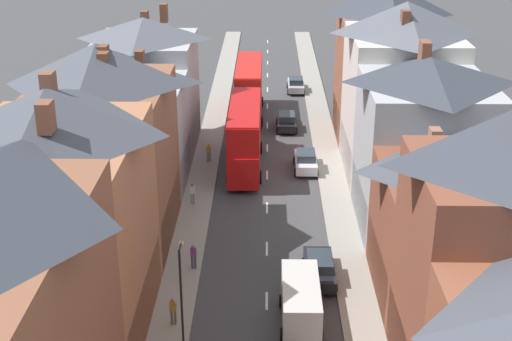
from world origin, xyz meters
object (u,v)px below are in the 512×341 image
object	(u,v)px
pedestrian_far_left	(193,193)
car_near_blue	(306,161)
delivery_van	(301,302)
double_decker_bus_lead	(245,135)
pedestrian_far_right	(209,152)
car_mid_black	(287,121)
double_decker_bus_mid_street	(249,89)
pedestrian_mid_left	(173,310)
car_parked_right_a	(296,84)
pedestrian_mid_right	(193,255)
car_parked_left_a	(319,268)
street_lamp	(181,288)

from	to	relation	value
pedestrian_far_left	car_near_blue	bearing A→B (deg)	38.50
car_near_blue	delivery_van	distance (m)	21.14
double_decker_bus_lead	pedestrian_far_right	xyz separation A→B (m)	(-3.02, 0.92, -1.78)
car_mid_black	delivery_van	bearing A→B (deg)	-90.00
double_decker_bus_mid_street	pedestrian_mid_left	size ratio (longest dim) A/B	6.71
car_parked_right_a	pedestrian_mid_right	world-z (taller)	pedestrian_mid_right
car_parked_left_a	pedestrian_mid_left	xyz separation A→B (m)	(-8.04, -4.82, 0.23)
car_parked_left_a	pedestrian_mid_right	distance (m)	7.58
street_lamp	car_parked_left_a	bearing A→B (deg)	40.35
double_decker_bus_mid_street	pedestrian_far_right	bearing A→B (deg)	-103.91
car_parked_left_a	car_mid_black	size ratio (longest dim) A/B	1.02
car_near_blue	car_parked_left_a	bearing A→B (deg)	-90.00
car_near_blue	pedestrian_mid_right	bearing A→B (deg)	-115.51
double_decker_bus_mid_street	car_parked_right_a	size ratio (longest dim) A/B	2.56
double_decker_bus_mid_street	delivery_van	world-z (taller)	double_decker_bus_mid_street
double_decker_bus_lead	pedestrian_mid_left	world-z (taller)	double_decker_bus_lead
car_mid_black	pedestrian_far_right	bearing A→B (deg)	-127.69
car_parked_left_a	street_lamp	bearing A→B (deg)	-139.65
car_parked_right_a	street_lamp	xyz separation A→B (m)	(-7.35, -45.25, 2.45)
car_mid_black	delivery_van	world-z (taller)	delivery_van
car_mid_black	pedestrian_mid_left	world-z (taller)	pedestrian_mid_left
car_mid_black	pedestrian_mid_right	bearing A→B (deg)	-103.59
pedestrian_far_left	pedestrian_mid_left	bearing A→B (deg)	-88.37
car_near_blue	street_lamp	world-z (taller)	street_lamp
car_mid_black	delivery_van	distance (m)	31.07
car_parked_right_a	car_mid_black	xyz separation A→B (m)	(-1.30, -12.36, 0.00)
car_near_blue	pedestrian_mid_right	xyz separation A→B (m)	(-7.52, -15.75, 0.20)
pedestrian_mid_left	street_lamp	world-z (taller)	street_lamp
car_parked_left_a	double_decker_bus_lead	bearing A→B (deg)	105.98
delivery_van	pedestrian_far_left	distance (m)	16.06
delivery_van	street_lamp	distance (m)	6.60
car_mid_black	pedestrian_far_right	distance (m)	10.85
delivery_van	pedestrian_mid_right	bearing A→B (deg)	139.29
car_mid_black	pedestrian_far_left	size ratio (longest dim) A/B	2.68
car_near_blue	pedestrian_mid_left	distance (m)	22.95
car_near_blue	street_lamp	xyz separation A→B (m)	(-7.35, -22.93, 2.41)
car_parked_left_a	pedestrian_mid_right	world-z (taller)	pedestrian_mid_right
car_near_blue	car_mid_black	bearing A→B (deg)	97.43
double_decker_bus_lead	car_near_blue	size ratio (longest dim) A/B	2.65
pedestrian_far_right	car_parked_right_a	bearing A→B (deg)	69.26
pedestrian_far_right	car_parked_left_a	bearing A→B (deg)	-66.29
double_decker_bus_lead	car_mid_black	size ratio (longest dim) A/B	2.50
delivery_van	pedestrian_far_right	xyz separation A→B (m)	(-6.63, 22.48, -0.30)
double_decker_bus_lead	car_mid_black	bearing A→B (deg)	69.21
car_mid_black	pedestrian_mid_left	distance (m)	32.18
pedestrian_far_left	double_decker_bus_mid_street	bearing A→B (deg)	80.10
car_mid_black	street_lamp	distance (m)	33.53
car_parked_left_a	pedestrian_mid_right	xyz separation A→B (m)	(-7.52, 0.93, 0.23)
pedestrian_far_left	pedestrian_far_right	bearing A→B (deg)	86.31
double_decker_bus_lead	delivery_van	size ratio (longest dim) A/B	2.08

